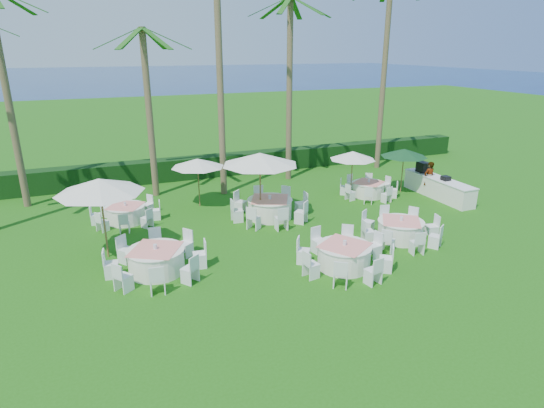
% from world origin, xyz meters
% --- Properties ---
extents(ground, '(120.00, 120.00, 0.00)m').
position_xyz_m(ground, '(0.00, 0.00, 0.00)').
color(ground, '#1F5C0F').
rests_on(ground, ground).
extents(hedge, '(34.00, 1.00, 1.20)m').
position_xyz_m(hedge, '(0.00, 12.00, 0.60)').
color(hedge, black).
rests_on(hedge, ground).
extents(ocean, '(260.00, 260.00, 0.00)m').
position_xyz_m(ocean, '(0.00, 102.00, 0.00)').
color(ocean, '#081950').
rests_on(ocean, ground).
extents(banquet_table_a, '(3.34, 3.34, 1.00)m').
position_xyz_m(banquet_table_a, '(-4.76, 0.94, 0.44)').
color(banquet_table_a, white).
rests_on(banquet_table_a, ground).
extents(banquet_table_b, '(3.25, 3.25, 0.98)m').
position_xyz_m(banquet_table_b, '(1.24, -1.06, 0.43)').
color(banquet_table_b, white).
rests_on(banquet_table_b, ground).
extents(banquet_table_c, '(3.12, 3.12, 0.94)m').
position_xyz_m(banquet_table_c, '(4.49, 0.18, 0.41)').
color(banquet_table_c, white).
rests_on(banquet_table_c, ground).
extents(banquet_table_d, '(2.90, 2.90, 0.88)m').
position_xyz_m(banquet_table_d, '(-5.28, 6.14, 0.38)').
color(banquet_table_d, white).
rests_on(banquet_table_d, ground).
extents(banquet_table_e, '(3.46, 3.46, 1.03)m').
position_xyz_m(banquet_table_e, '(0.64, 4.31, 0.46)').
color(banquet_table_e, white).
rests_on(banquet_table_e, ground).
extents(banquet_table_f, '(2.84, 2.84, 0.87)m').
position_xyz_m(banquet_table_f, '(6.40, 5.33, 0.38)').
color(banquet_table_f, white).
rests_on(banquet_table_f, ground).
extents(umbrella_a, '(3.02, 3.02, 2.92)m').
position_xyz_m(umbrella_a, '(-6.22, 2.78, 2.66)').
color(umbrella_a, brown).
rests_on(umbrella_a, ground).
extents(umbrella_b, '(3.27, 3.27, 2.94)m').
position_xyz_m(umbrella_b, '(0.21, 4.34, 2.69)').
color(umbrella_b, brown).
rests_on(umbrella_b, ground).
extents(umbrella_c, '(2.45, 2.45, 2.30)m').
position_xyz_m(umbrella_c, '(-1.88, 6.98, 2.10)').
color(umbrella_c, brown).
rests_on(umbrella_c, ground).
extents(umbrella_d, '(2.26, 2.26, 2.34)m').
position_xyz_m(umbrella_d, '(5.48, 5.52, 2.13)').
color(umbrella_d, brown).
rests_on(umbrella_d, ground).
extents(umbrella_green, '(2.35, 2.35, 2.28)m').
position_xyz_m(umbrella_green, '(8.33, 5.26, 2.08)').
color(umbrella_green, brown).
rests_on(umbrella_green, ground).
extents(buffet_table, '(0.92, 4.27, 1.52)m').
position_xyz_m(buffet_table, '(9.51, 3.91, 0.53)').
color(buffet_table, white).
rests_on(buffet_table, ground).
extents(staff_person, '(0.66, 0.46, 1.72)m').
position_xyz_m(staff_person, '(9.32, 4.39, 0.86)').
color(staff_person, gray).
rests_on(staff_person, ground).
extents(palm_a, '(4.34, 4.30, 9.50)m').
position_xyz_m(palm_a, '(-9.47, 10.01, 5.22)').
color(palm_a, brown).
rests_on(palm_a, ground).
extents(palm_b, '(4.40, 4.12, 8.03)m').
position_xyz_m(palm_b, '(-3.55, 9.46, 4.46)').
color(palm_b, brown).
rests_on(palm_b, ground).
extents(palm_c, '(4.40, 3.97, 12.80)m').
position_xyz_m(palm_c, '(-0.26, 8.46, 6.89)').
color(palm_c, brown).
rests_on(palm_c, ground).
extents(palm_d, '(4.39, 4.18, 9.58)m').
position_xyz_m(palm_d, '(3.94, 9.77, 5.25)').
color(palm_d, brown).
rests_on(palm_d, ground).
extents(palm_e, '(4.40, 4.16, 10.70)m').
position_xyz_m(palm_e, '(10.12, 10.06, 5.83)').
color(palm_e, brown).
rests_on(palm_e, ground).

